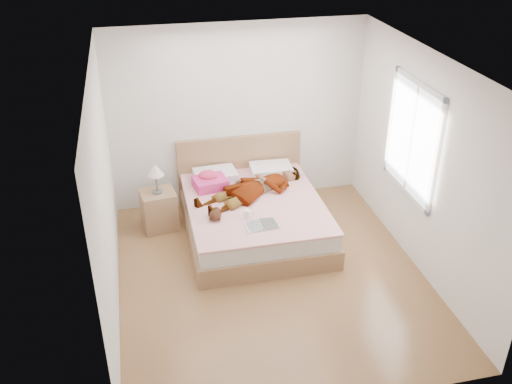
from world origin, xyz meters
TOP-DOWN VIEW (x-y plane):
  - ground at (0.00, 0.00)m, footprint 4.00×4.00m
  - woman at (0.04, 1.18)m, footprint 1.77×1.32m
  - hair at (-0.53, 1.63)m, footprint 0.44×0.53m
  - phone at (-0.46, 1.58)m, footprint 0.08×0.10m
  - room_shell at (1.77, 0.30)m, footprint 4.00×4.00m
  - bed at (0.00, 1.04)m, footprint 1.80×2.08m
  - towel at (-0.51, 1.46)m, footprint 0.49×0.42m
  - magazine at (-0.04, 0.34)m, footprint 0.42×0.29m
  - coffee_mug at (-0.17, 0.58)m, footprint 0.13×0.10m
  - plush_toy at (-0.56, 0.62)m, footprint 0.20×0.25m
  - nightstand at (-1.22, 1.40)m, footprint 0.50×0.46m

SIDE VIEW (x-z plane):
  - ground at x=0.00m, z-range 0.00..0.00m
  - bed at x=0.00m, z-range -0.22..0.78m
  - nightstand at x=-1.22m, z-range -0.16..0.80m
  - magazine at x=-0.04m, z-range 0.51..0.53m
  - hair at x=-0.53m, z-range 0.51..0.59m
  - coffee_mug at x=-0.17m, z-range 0.51..0.61m
  - plush_toy at x=-0.56m, z-range 0.51..0.64m
  - towel at x=-0.51m, z-range 0.49..0.72m
  - woman at x=0.04m, z-range 0.51..0.74m
  - phone at x=-0.46m, z-range 0.66..0.71m
  - room_shell at x=1.77m, z-range -0.50..3.50m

